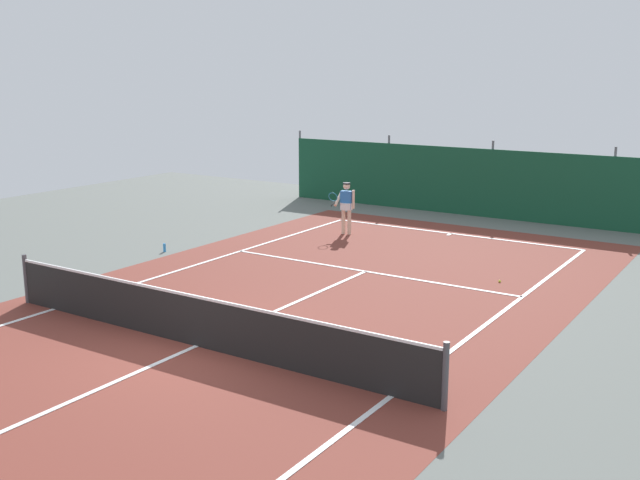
{
  "coord_description": "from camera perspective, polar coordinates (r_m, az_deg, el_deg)",
  "views": [
    {
      "loc": [
        9.21,
        -9.93,
        5.05
      ],
      "look_at": [
        -0.83,
        5.53,
        0.9
      ],
      "focal_mm": 42.31,
      "sensor_mm": 36.0,
      "label": 1
    }
  ],
  "objects": [
    {
      "name": "ground_plane",
      "position": [
        14.45,
        -9.29,
        -7.94
      ],
      "size": [
        36.0,
        36.0,
        0.0
      ],
      "primitive_type": "plane",
      "color": "slate"
    },
    {
      "name": "court_surface",
      "position": [
        14.45,
        -9.29,
        -7.92
      ],
      "size": [
        11.02,
        26.6,
        0.01
      ],
      "color": "brown",
      "rests_on": "ground"
    },
    {
      "name": "tennis_net",
      "position": [
        14.28,
        -9.37,
        -6.02
      ],
      "size": [
        10.12,
        0.1,
        1.1
      ],
      "color": "black",
      "rests_on": "ground"
    },
    {
      "name": "back_fence",
      "position": [
        27.57,
        13.07,
        3.2
      ],
      "size": [
        16.3,
        0.98,
        2.7
      ],
      "color": "#14472D",
      "rests_on": "ground"
    },
    {
      "name": "tennis_player",
      "position": [
        23.66,
        1.99,
        2.72
      ],
      "size": [
        0.65,
        0.79,
        1.64
      ],
      "rotation": [
        0.0,
        0.0,
        3.29
      ],
      "color": "beige",
      "rests_on": "ground"
    },
    {
      "name": "tennis_ball_near_player",
      "position": [
        18.92,
        13.44,
        -3.05
      ],
      "size": [
        0.07,
        0.07,
        0.07
      ],
      "primitive_type": "sphere",
      "color": "#CCDB33",
      "rests_on": "ground"
    },
    {
      "name": "water_bottle",
      "position": [
        21.94,
        -11.68,
        -0.57
      ],
      "size": [
        0.08,
        0.08,
        0.24
      ],
      "primitive_type": "cylinder",
      "color": "#338CD8",
      "rests_on": "ground"
    }
  ]
}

